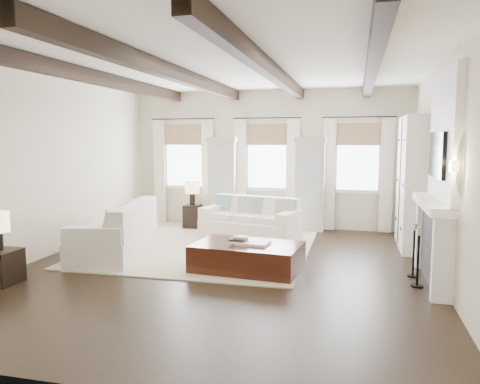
% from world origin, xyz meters
% --- Properties ---
extents(ground, '(7.50, 7.50, 0.00)m').
position_xyz_m(ground, '(0.00, 0.00, 0.00)').
color(ground, black).
rests_on(ground, ground).
extents(room_shell, '(6.54, 7.54, 3.22)m').
position_xyz_m(room_shell, '(0.75, 0.90, 1.89)').
color(room_shell, beige).
rests_on(room_shell, ground).
extents(area_rug, '(3.97, 4.48, 0.02)m').
position_xyz_m(area_rug, '(-0.77, 1.46, 0.01)').
color(area_rug, '#C1B399').
rests_on(area_rug, ground).
extents(sofa_back, '(2.17, 1.37, 0.86)m').
position_xyz_m(sofa_back, '(-0.08, 2.39, 0.35)').
color(sofa_back, white).
rests_on(sofa_back, ground).
extents(sofa_left, '(1.38, 2.36, 0.95)m').
position_xyz_m(sofa_left, '(-2.05, 0.38, 0.38)').
color(sofa_left, white).
rests_on(sofa_left, ground).
extents(ottoman, '(1.74, 1.19, 0.43)m').
position_xyz_m(ottoman, '(0.39, -0.01, 0.22)').
color(ottoman, black).
rests_on(ottoman, ground).
extents(tray, '(0.53, 0.43, 0.04)m').
position_xyz_m(tray, '(0.48, -0.02, 0.45)').
color(tray, white).
rests_on(tray, ottoman).
extents(book_lower, '(0.28, 0.22, 0.04)m').
position_xyz_m(book_lower, '(0.25, -0.03, 0.49)').
color(book_lower, '#262628').
rests_on(book_lower, tray).
extents(book_upper, '(0.24, 0.19, 0.03)m').
position_xyz_m(book_upper, '(0.29, 0.01, 0.53)').
color(book_upper, beige).
rests_on(book_upper, book_lower).
extents(side_table_front, '(0.49, 0.49, 0.49)m').
position_xyz_m(side_table_front, '(-2.91, -1.52, 0.24)').
color(side_table_front, black).
rests_on(side_table_front, ground).
extents(side_table_back, '(0.37, 0.37, 0.55)m').
position_xyz_m(side_table_back, '(-1.65, 3.12, 0.27)').
color(side_table_back, black).
rests_on(side_table_back, ground).
extents(lamp_back, '(0.33, 0.33, 0.57)m').
position_xyz_m(lamp_back, '(-1.65, 3.12, 0.94)').
color(lamp_back, black).
rests_on(lamp_back, side_table_back).
extents(candlestick_near, '(0.17, 0.17, 0.85)m').
position_xyz_m(candlestick_near, '(2.90, -0.23, 0.35)').
color(candlestick_near, black).
rests_on(candlestick_near, ground).
extents(candlestick_far, '(0.17, 0.17, 0.82)m').
position_xyz_m(candlestick_far, '(2.90, 0.28, 0.34)').
color(candlestick_far, black).
rests_on(candlestick_far, ground).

